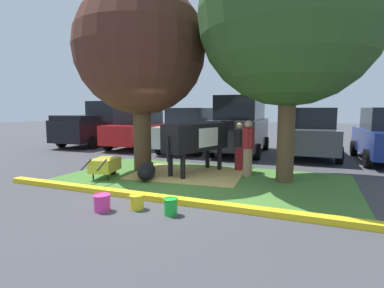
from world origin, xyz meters
TOP-DOWN VIEW (x-y plane):
  - ground_plane at (0.00, 0.00)m, footprint 80.00×80.00m
  - grass_island at (0.22, 1.77)m, footprint 7.92×4.15m
  - curb_yellow at (0.22, -0.46)m, footprint 9.12×0.24m
  - hay_bedding at (-0.37, 2.13)m, footprint 3.37×2.64m
  - shade_tree_left at (-1.96, 2.13)m, footprint 4.02×4.02m
  - shade_tree_right at (2.39, 2.31)m, footprint 4.76×4.76m
  - cow_holstein at (-0.16, 2.43)m, footprint 1.41×3.05m
  - calf_lying at (-1.20, 1.12)m, footprint 0.88×1.32m
  - person_handler at (0.90, 3.25)m, footprint 0.42×0.38m
  - person_visitor_near at (1.32, 2.56)m, footprint 0.34×0.46m
  - wheelbarrow at (-2.36, 0.80)m, footprint 0.85×1.62m
  - bucket_pink at (-0.65, -1.45)m, footprint 0.34×0.34m
  - bucket_yellow at (-0.08, -1.10)m, footprint 0.30×0.30m
  - bucket_green at (0.68, -1.13)m, footprint 0.28×0.28m
  - pickup_truck_black at (-8.07, 7.45)m, footprint 2.40×5.48m
  - sedan_red at (-5.15, 6.95)m, footprint 2.17×4.47m
  - hatchback_white at (-2.34, 6.91)m, footprint 2.17×4.47m
  - suv_dark_grey at (0.04, 7.05)m, footprint 2.28×4.68m
  - sedan_silver at (2.98, 7.25)m, footprint 2.17×4.47m

SIDE VIEW (x-z plane):
  - ground_plane at x=0.00m, z-range 0.00..0.00m
  - grass_island at x=0.22m, z-range 0.00..0.02m
  - hay_bedding at x=-0.37m, z-range 0.01..0.04m
  - curb_yellow at x=0.22m, z-range 0.00..0.12m
  - bucket_yellow at x=-0.08m, z-range 0.01..0.30m
  - bucket_green at x=0.68m, z-range 0.01..0.32m
  - bucket_pink at x=-0.65m, z-range 0.01..0.33m
  - calf_lying at x=-1.20m, z-range 0.00..0.48m
  - wheelbarrow at x=-2.36m, z-range 0.07..0.70m
  - person_handler at x=0.90m, z-range 0.05..1.59m
  - person_visitor_near at x=1.32m, z-range 0.06..1.71m
  - sedan_red at x=-5.15m, z-range -0.03..1.99m
  - hatchback_white at x=-2.34m, z-range -0.03..1.99m
  - sedan_silver at x=2.98m, z-range -0.03..1.99m
  - pickup_truck_black at x=-8.07m, z-range -0.10..2.32m
  - cow_holstein at x=-0.16m, z-range 0.33..1.90m
  - suv_dark_grey at x=0.04m, z-range 0.01..2.53m
  - shade_tree_left at x=-1.96m, z-range 0.87..6.68m
  - shade_tree_right at x=2.39m, z-range 1.00..7.79m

